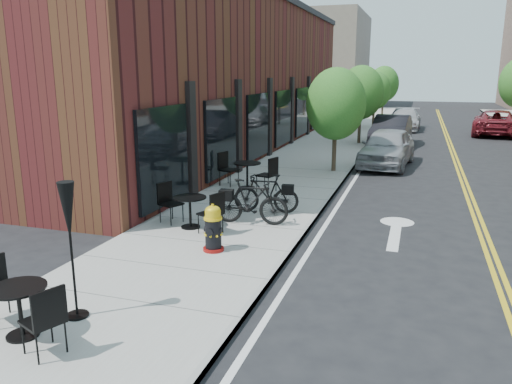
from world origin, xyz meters
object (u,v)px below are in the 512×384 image
(bistro_set_c, at_px, (247,171))
(parked_car_far, at_px, (496,122))
(parked_car_a, at_px, (387,147))
(parked_car_b, at_px, (391,131))
(bistro_set_b, at_px, (190,207))
(bistro_set_a, at_px, (19,304))
(parked_car_c, at_px, (405,119))
(bicycle_left, at_px, (266,193))
(bicycle_right, at_px, (251,202))
(patio_umbrella, at_px, (69,222))
(fire_hydrant, at_px, (213,229))

(bistro_set_c, relative_size, parked_car_far, 0.38)
(parked_car_a, distance_m, parked_car_b, 5.98)
(bistro_set_b, bearing_deg, bistro_set_c, 112.16)
(bistro_set_a, distance_m, parked_car_c, 29.94)
(bistro_set_b, relative_size, parked_car_c, 0.39)
(bistro_set_a, xyz_separation_m, parked_car_far, (9.56, 28.35, 0.15))
(bistro_set_b, relative_size, parked_car_a, 0.41)
(bistro_set_a, relative_size, parked_car_b, 0.38)
(bistro_set_b, xyz_separation_m, parked_car_c, (4.13, 24.30, 0.07))
(parked_car_b, bearing_deg, parked_car_far, 53.11)
(bicycle_left, height_order, parked_car_b, parked_car_b)
(bistro_set_c, bearing_deg, parked_car_b, 90.20)
(parked_car_c, relative_size, parked_car_far, 0.87)
(bicycle_right, bearing_deg, parked_car_far, -25.89)
(bistro_set_b, xyz_separation_m, parked_car_a, (3.88, 10.37, 0.16))
(patio_umbrella, bearing_deg, bistro_set_b, 93.50)
(fire_hydrant, bearing_deg, parked_car_a, 72.96)
(bistro_set_a, xyz_separation_m, parked_car_c, (4.20, 29.64, 0.08))
(bistro_set_a, bearing_deg, parked_car_b, 102.83)
(parked_car_a, bearing_deg, bicycle_right, -99.33)
(bicycle_right, relative_size, bistro_set_c, 0.90)
(fire_hydrant, distance_m, bicycle_right, 2.03)
(fire_hydrant, bearing_deg, bicycle_left, 82.53)
(fire_hydrant, distance_m, bistro_set_c, 5.77)
(bistro_set_a, height_order, parked_car_c, parked_car_c)
(bicycle_right, xyz_separation_m, parked_car_far, (8.20, 22.27, 0.08))
(fire_hydrant, bearing_deg, bicycle_right, 82.21)
(bistro_set_a, height_order, parked_car_a, parked_car_a)
(bicycle_left, xyz_separation_m, bicycle_right, (-0.06, -1.09, 0.04))
(parked_car_b, xyz_separation_m, parked_car_far, (5.79, 6.65, -0.03))
(parked_car_b, bearing_deg, bistro_set_b, -98.60)
(bicycle_right, distance_m, bistro_set_c, 3.85)
(bicycle_left, distance_m, bicycle_right, 1.10)
(bicycle_right, relative_size, bistro_set_a, 1.02)
(patio_umbrella, distance_m, parked_car_far, 29.12)
(bicycle_left, height_order, bistro_set_c, bistro_set_c)
(bistro_set_c, distance_m, parked_car_a, 7.20)
(bistro_set_b, height_order, patio_umbrella, patio_umbrella)
(bicycle_left, distance_m, patio_umbrella, 6.60)
(parked_car_c, bearing_deg, patio_umbrella, -95.55)
(parked_car_b, height_order, parked_car_far, parked_car_b)
(bistro_set_c, relative_size, parked_car_b, 0.43)
(parked_car_a, distance_m, parked_car_far, 13.82)
(bistro_set_b, bearing_deg, bistro_set_a, -69.40)
(parked_car_far, bearing_deg, bistro_set_c, 69.78)
(bicycle_left, height_order, parked_car_far, parked_car_far)
(patio_umbrella, distance_m, parked_car_a, 15.43)
(bistro_set_c, bearing_deg, parked_car_far, 80.48)
(parked_car_a, bearing_deg, bistro_set_b, -104.74)
(bistro_set_b, height_order, bistro_set_c, bistro_set_c)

